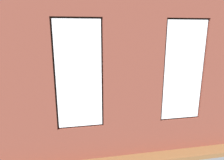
# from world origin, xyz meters

# --- Properties ---
(ground_plane) EXTENTS (6.86, 5.49, 0.10)m
(ground_plane) POSITION_xyz_m (0.00, 0.00, -0.05)
(ground_plane) COLOR brown
(brick_wall_with_windows) EXTENTS (6.26, 0.30, 3.35)m
(brick_wall_with_windows) POSITION_xyz_m (0.00, 2.36, 1.66)
(brick_wall_with_windows) COLOR brown
(brick_wall_with_windows) RESTS_ON ground_plane
(couch_by_window) EXTENTS (1.83, 0.87, 0.80)m
(couch_by_window) POSITION_xyz_m (0.52, 1.71, 0.33)
(couch_by_window) COLOR black
(couch_by_window) RESTS_ON ground_plane
(couch_left) EXTENTS (0.89, 2.05, 0.80)m
(couch_left) POSITION_xyz_m (-2.43, 0.26, 0.33)
(couch_left) COLOR black
(couch_left) RESTS_ON ground_plane
(coffee_table) EXTENTS (1.25, 0.88, 0.40)m
(coffee_table) POSITION_xyz_m (0.16, 0.22, 0.36)
(coffee_table) COLOR #A87547
(coffee_table) RESTS_ON ground_plane
(cup_ceramic) EXTENTS (0.08, 0.08, 0.09)m
(cup_ceramic) POSITION_xyz_m (0.16, 0.22, 0.45)
(cup_ceramic) COLOR #B23D38
(cup_ceramic) RESTS_ON coffee_table
(table_plant_small) EXTENTS (0.12, 0.12, 0.20)m
(table_plant_small) POSITION_xyz_m (-0.18, 0.06, 0.51)
(table_plant_small) COLOR #47423D
(table_plant_small) RESTS_ON coffee_table
(remote_gray) EXTENTS (0.07, 0.17, 0.02)m
(remote_gray) POSITION_xyz_m (0.32, 0.11, 0.42)
(remote_gray) COLOR #59595B
(remote_gray) RESTS_ON coffee_table
(media_console) EXTENTS (1.28, 0.42, 0.52)m
(media_console) POSITION_xyz_m (2.78, 0.18, 0.26)
(media_console) COLOR black
(media_console) RESTS_ON ground_plane
(tv_flatscreen) EXTENTS (0.93, 0.20, 0.66)m
(tv_flatscreen) POSITION_xyz_m (2.78, 0.18, 0.85)
(tv_flatscreen) COLOR black
(tv_flatscreen) RESTS_ON media_console
(papasan_chair) EXTENTS (1.10, 1.10, 0.69)m
(papasan_chair) POSITION_xyz_m (-0.17, -1.60, 0.44)
(papasan_chair) COLOR olive
(papasan_chair) RESTS_ON ground_plane
(potted_plant_corner_near_left) EXTENTS (0.86, 0.91, 1.38)m
(potted_plant_corner_near_left) POSITION_xyz_m (-2.59, -1.75, 0.67)
(potted_plant_corner_near_left) COLOR #9E5638
(potted_plant_corner_near_left) RESTS_ON ground_plane
(potted_plant_foreground_right) EXTENTS (0.94, 0.86, 1.36)m
(potted_plant_foreground_right) POSITION_xyz_m (2.47, -1.69, 0.76)
(potted_plant_foreground_right) COLOR beige
(potted_plant_foreground_right) RESTS_ON ground_plane
(potted_plant_beside_window_right) EXTENTS (0.72, 0.75, 1.12)m
(potted_plant_beside_window_right) POSITION_xyz_m (2.27, 1.82, 0.70)
(potted_plant_beside_window_right) COLOR brown
(potted_plant_beside_window_right) RESTS_ON ground_plane
(potted_plant_between_couches) EXTENTS (0.66, 0.66, 1.01)m
(potted_plant_between_couches) POSITION_xyz_m (-0.84, 1.66, 0.66)
(potted_plant_between_couches) COLOR beige
(potted_plant_between_couches) RESTS_ON ground_plane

